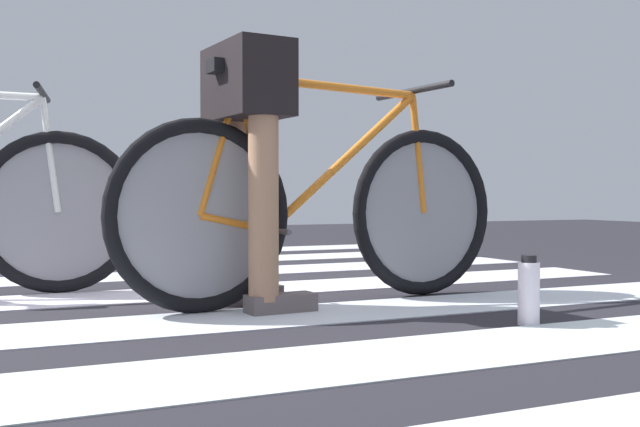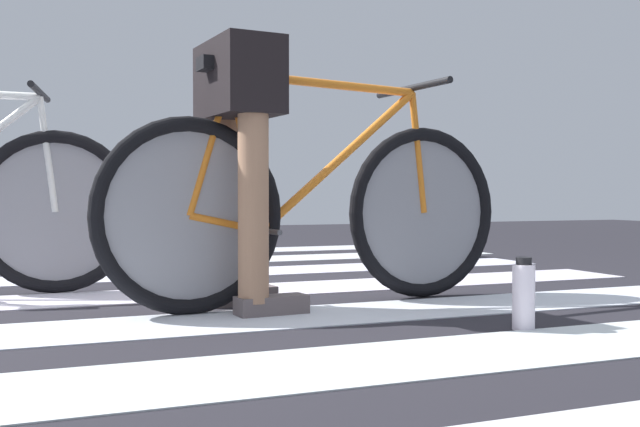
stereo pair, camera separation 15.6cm
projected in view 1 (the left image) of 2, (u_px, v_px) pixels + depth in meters
ground at (155, 307)px, 2.95m from camera, size 18.00×14.00×0.02m
crosswalk_markings at (138, 295)px, 3.21m from camera, size 5.46×4.99×0.00m
bicycle_1_of_2 at (320, 207)px, 2.98m from camera, size 1.73×0.52×0.93m
cyclist_1_of_2 at (249, 139)px, 2.82m from camera, size 0.34×0.43×1.00m
water_bottle at (529, 292)px, 2.49m from camera, size 0.07×0.07×0.23m
traffic_cone at (421, 227)px, 5.33m from camera, size 0.37×0.37×0.43m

